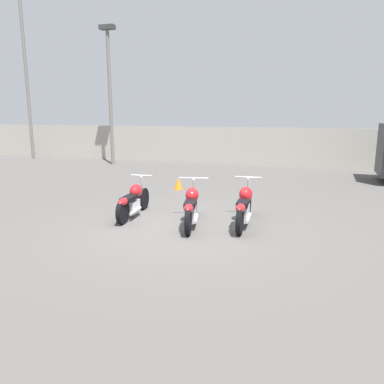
% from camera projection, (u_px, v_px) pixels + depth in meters
% --- Properties ---
extents(ground_plane, '(60.00, 60.00, 0.00)m').
position_uv_depth(ground_plane, '(182.00, 228.00, 8.25)').
color(ground_plane, '#514F4C').
extents(fence_back, '(40.00, 0.04, 1.79)m').
position_uv_depth(fence_back, '(252.00, 146.00, 17.92)').
color(fence_back, '#9E998E').
rests_on(fence_back, ground_plane).
extents(light_pole_left, '(0.70, 0.35, 8.89)m').
position_uv_depth(light_pole_left, '(25.00, 60.00, 19.52)').
color(light_pole_left, slate).
rests_on(light_pole_left, ground_plane).
extents(light_pole_right, '(0.70, 0.35, 6.38)m').
position_uv_depth(light_pole_right, '(110.00, 83.00, 17.48)').
color(light_pole_right, slate).
rests_on(light_pole_right, ground_plane).
extents(motorcycle_slot_0, '(0.56, 1.92, 0.93)m').
position_uv_depth(motorcycle_slot_0, '(133.00, 201.00, 9.04)').
color(motorcycle_slot_0, black).
rests_on(motorcycle_slot_0, ground_plane).
extents(motorcycle_slot_1, '(0.75, 2.00, 0.98)m').
position_uv_depth(motorcycle_slot_1, '(191.00, 207.00, 8.33)').
color(motorcycle_slot_1, black).
rests_on(motorcycle_slot_1, ground_plane).
extents(motorcycle_slot_2, '(0.62, 2.15, 0.99)m').
position_uv_depth(motorcycle_slot_2, '(244.00, 206.00, 8.38)').
color(motorcycle_slot_2, black).
rests_on(motorcycle_slot_2, ground_plane).
extents(traffic_cone_near, '(0.30, 0.30, 0.38)m').
position_uv_depth(traffic_cone_near, '(178.00, 184.00, 12.32)').
color(traffic_cone_near, orange).
rests_on(traffic_cone_near, ground_plane).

